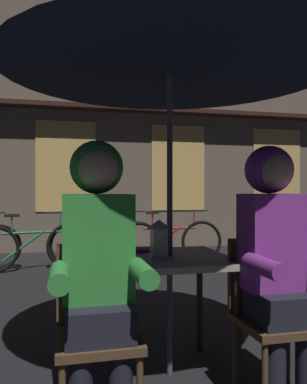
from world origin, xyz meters
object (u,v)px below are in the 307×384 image
at_px(cafe_table, 170,272).
at_px(bicycle_fourth, 106,243).
at_px(chair_left, 97,322).
at_px(bicycle_third, 33,246).
at_px(bicycle_fifth, 170,241).
at_px(lantern, 159,237).
at_px(chair_right, 270,309).
at_px(person_left_hooded, 98,253).
at_px(patio_umbrella, 170,44).
at_px(person_right_hooded, 276,246).
at_px(book, 142,250).

distance_m(cafe_table, bicycle_fourth, 3.55).
height_order(chair_left, bicycle_third, chair_left).
relative_size(chair_left, bicycle_fifth, 0.52).
height_order(lantern, bicycle_fourth, lantern).
distance_m(cafe_table, bicycle_fifth, 3.72).
bearing_deg(chair_left, bicycle_fourth, 83.28).
relative_size(bicycle_third, bicycle_fourth, 0.99).
distance_m(chair_right, person_left_hooded, 1.03).
bearing_deg(cafe_table, bicycle_fourth, 90.32).
distance_m(patio_umbrella, person_right_hooded, 1.37).
relative_size(patio_umbrella, person_left_hooded, 1.65).
height_order(person_right_hooded, bicycle_fourth, person_right_hooded).
bearing_deg(bicycle_fourth, chair_left, -96.72).
bearing_deg(chair_left, patio_umbrella, 37.55).
height_order(person_right_hooded, bicycle_third, person_right_hooded).
xyz_separation_m(patio_umbrella, bicycle_fourth, (-0.02, 3.54, -1.71)).
height_order(person_left_hooded, bicycle_third, person_left_hooded).
xyz_separation_m(bicycle_fifth, book, (-1.14, -3.36, 0.41)).
bearing_deg(bicycle_fourth, bicycle_third, -175.04).
relative_size(patio_umbrella, bicycle_third, 1.39).
bearing_deg(book, cafe_table, -51.64).
bearing_deg(cafe_table, book, 122.42).
height_order(person_left_hooded, bicycle_fifth, person_left_hooded).
relative_size(chair_right, bicycle_third, 0.52).
relative_size(patio_umbrella, book, 11.55).
height_order(chair_right, bicycle_fourth, chair_right).
bearing_deg(person_left_hooded, bicycle_third, 98.71).
bearing_deg(bicycle_fourth, chair_right, -82.71).
xyz_separation_m(cafe_table, patio_umbrella, (0.00, 0.00, 1.42)).
height_order(patio_umbrella, chair_right, patio_umbrella).
bearing_deg(book, bicycle_fourth, 94.01).
relative_size(cafe_table, lantern, 3.20).
distance_m(lantern, bicycle_fifth, 3.80).
bearing_deg(bicycle_fifth, book, -108.65).
xyz_separation_m(person_left_hooded, bicycle_fourth, (0.46, 3.96, -0.50)).
bearing_deg(person_right_hooded, bicycle_third, 111.86).
bearing_deg(chair_right, book, 136.70).
bearing_deg(bicycle_third, patio_umbrella, -72.70).
xyz_separation_m(chair_left, bicycle_fourth, (0.46, 3.90, -0.14)).
height_order(cafe_table, bicycle_fifth, bicycle_fifth).
bearing_deg(patio_umbrella, bicycle_fourth, 90.32).
relative_size(person_right_hooded, bicycle_fourth, 0.83).
height_order(cafe_table, person_left_hooded, person_left_hooded).
height_order(bicycle_third, bicycle_fourth, same).
bearing_deg(patio_umbrella, chair_right, -37.55).
bearing_deg(bicycle_third, book, -73.79).
bearing_deg(book, chair_right, -37.36).
relative_size(chair_right, bicycle_fifth, 0.52).
bearing_deg(patio_umbrella, bicycle_fifth, 74.30).
bearing_deg(chair_right, person_left_hooded, -176.61).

